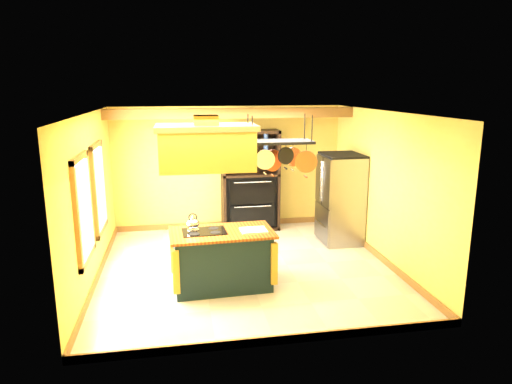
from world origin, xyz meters
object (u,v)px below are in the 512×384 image
object	(u,v)px
refrigerator	(340,200)
hutch	(250,191)
kitchen_island	(222,259)
range_hood	(207,146)
pot_rack	(280,150)

from	to	relation	value
refrigerator	hutch	xyz separation A→B (m)	(-1.66, 1.18, -0.00)
hutch	kitchen_island	bearing A→B (deg)	-107.44
kitchen_island	range_hood	bearing A→B (deg)	177.55
refrigerator	hutch	size ratio (longest dim) A/B	0.81
kitchen_island	pot_rack	xyz separation A→B (m)	(0.92, -0.00, 1.70)
pot_rack	kitchen_island	bearing A→B (deg)	179.95
range_hood	pot_rack	distance (m)	1.12
hutch	refrigerator	bearing A→B (deg)	-35.40
pot_rack	range_hood	bearing A→B (deg)	-180.00
pot_rack	refrigerator	size ratio (longest dim) A/B	0.62
range_hood	pot_rack	xyz separation A→B (m)	(1.11, 0.00, -0.08)
kitchen_island	pot_rack	bearing A→B (deg)	-2.72
range_hood	hutch	distance (m)	3.46
range_hood	pot_rack	size ratio (longest dim) A/B	1.34
kitchen_island	hutch	bearing A→B (deg)	69.89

